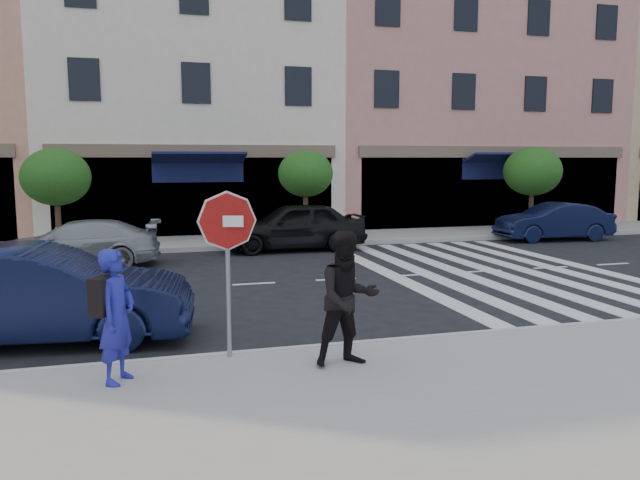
{
  "coord_description": "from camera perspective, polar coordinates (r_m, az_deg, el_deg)",
  "views": [
    {
      "loc": [
        -2.38,
        -10.1,
        2.9
      ],
      "look_at": [
        0.72,
        0.88,
        1.4
      ],
      "focal_mm": 35.0,
      "sensor_mm": 36.0,
      "label": 1
    }
  ],
  "objects": [
    {
      "name": "sidewalk_far",
      "position": [
        21.43,
        -9.24,
        -0.18
      ],
      "size": [
        60.0,
        3.0,
        0.15
      ],
      "primitive_type": "cube",
      "color": "gray",
      "rests_on": "ground"
    },
    {
      "name": "building_centre",
      "position": [
        27.29,
        -12.04,
        12.8
      ],
      "size": [
        11.0,
        9.0,
        11.0
      ],
      "primitive_type": "cube",
      "color": "beige",
      "rests_on": "ground"
    },
    {
      "name": "building_east_mid",
      "position": [
        30.66,
        11.63,
        14.09
      ],
      "size": [
        13.0,
        9.0,
        13.0
      ],
      "primitive_type": "cube",
      "color": "tan",
      "rests_on": "ground"
    },
    {
      "name": "street_tree_c",
      "position": [
        21.59,
        -1.33,
        6.05
      ],
      "size": [
        1.9,
        1.9,
        3.04
      ],
      "color": "#473323",
      "rests_on": "sidewalk_far"
    },
    {
      "name": "walker",
      "position": [
        8.3,
        2.55,
        -5.37
      ],
      "size": [
        0.93,
        0.75,
        1.81
      ],
      "primitive_type": "imported",
      "rotation": [
        0.0,
        0.0,
        0.08
      ],
      "color": "black",
      "rests_on": "sidewalk_near"
    },
    {
      "name": "street_tree_wb",
      "position": [
        21.08,
        -23.0,
        5.29
      ],
      "size": [
        2.1,
        2.1,
        3.06
      ],
      "color": "#473323",
      "rests_on": "sidewalk_far"
    },
    {
      "name": "ground",
      "position": [
        10.78,
        -2.44,
        -8.13
      ],
      "size": [
        120.0,
        120.0,
        0.0
      ],
      "primitive_type": "plane",
      "color": "black",
      "rests_on": "ground"
    },
    {
      "name": "stop_sign",
      "position": [
        8.57,
        -8.46,
        0.34
      ],
      "size": [
        0.78,
        0.28,
        2.32
      ],
      "rotation": [
        0.0,
        0.0,
        -0.31
      ],
      "color": "gray",
      "rests_on": "sidewalk_near"
    },
    {
      "name": "car_far_mid",
      "position": [
        19.72,
        -2.42,
        1.28
      ],
      "size": [
        4.53,
        1.87,
        1.54
      ],
      "primitive_type": "imported",
      "rotation": [
        0.0,
        0.0,
        -1.58
      ],
      "color": "black",
      "rests_on": "ground"
    },
    {
      "name": "car_near_mid",
      "position": [
        10.74,
        -24.23,
        -4.61
      ],
      "size": [
        4.84,
        2.16,
        1.54
      ],
      "primitive_type": "imported",
      "rotation": [
        0.0,
        0.0,
        1.45
      ],
      "color": "black",
      "rests_on": "ground"
    },
    {
      "name": "car_far_left",
      "position": [
        17.94,
        -21.3,
        -0.31
      ],
      "size": [
        4.46,
        2.16,
        1.25
      ],
      "primitive_type": "imported",
      "rotation": [
        0.0,
        0.0,
        -1.67
      ],
      "color": "gray",
      "rests_on": "ground"
    },
    {
      "name": "street_tree_ea",
      "position": [
        25.38,
        18.87,
        5.94
      ],
      "size": [
        2.2,
        2.2,
        3.19
      ],
      "color": "#473323",
      "rests_on": "sidewalk_far"
    },
    {
      "name": "sidewalk_near",
      "position": [
        7.35,
        4.56,
        -15.15
      ],
      "size": [
        60.0,
        4.5,
        0.15
      ],
      "primitive_type": "cube",
      "color": "gray",
      "rests_on": "ground"
    },
    {
      "name": "car_far_right",
      "position": [
        23.63,
        20.58,
        1.59
      ],
      "size": [
        4.14,
        1.72,
        1.33
      ],
      "primitive_type": "imported",
      "rotation": [
        0.0,
        0.0,
        -1.65
      ],
      "color": "black",
      "rests_on": "ground"
    },
    {
      "name": "photographer",
      "position": [
        8.08,
        -18.09,
        -6.64
      ],
      "size": [
        0.63,
        0.72,
        1.66
      ],
      "primitive_type": "imported",
      "rotation": [
        0.0,
        0.0,
        1.1
      ],
      "color": "#202295",
      "rests_on": "sidewalk_near"
    }
  ]
}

